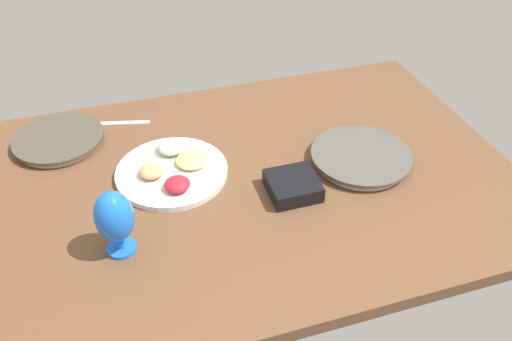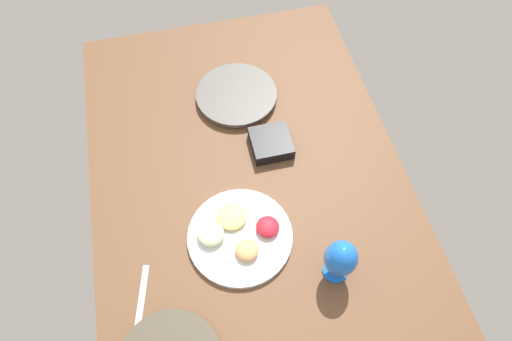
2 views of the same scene
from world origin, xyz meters
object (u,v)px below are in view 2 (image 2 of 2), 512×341
(dinner_plate_right, at_px, (237,95))
(square_bowl_black, at_px, (271,143))
(hurricane_glass_blue, at_px, (341,259))
(fruit_platter, at_px, (239,235))

(dinner_plate_right, height_order, square_bowl_black, square_bowl_black)
(hurricane_glass_blue, distance_m, square_bowl_black, 0.49)
(dinner_plate_right, distance_m, square_bowl_black, 0.25)
(hurricane_glass_blue, bearing_deg, square_bowl_black, 9.04)
(fruit_platter, xyz_separation_m, square_bowl_black, (0.30, -0.18, 0.01))
(dinner_plate_right, xyz_separation_m, square_bowl_black, (-0.24, -0.07, 0.01))
(dinner_plate_right, relative_size, fruit_platter, 0.93)
(dinner_plate_right, xyz_separation_m, fruit_platter, (-0.55, 0.11, 0.00))
(dinner_plate_right, bearing_deg, fruit_platter, 168.82)
(hurricane_glass_blue, height_order, square_bowl_black, hurricane_glass_blue)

